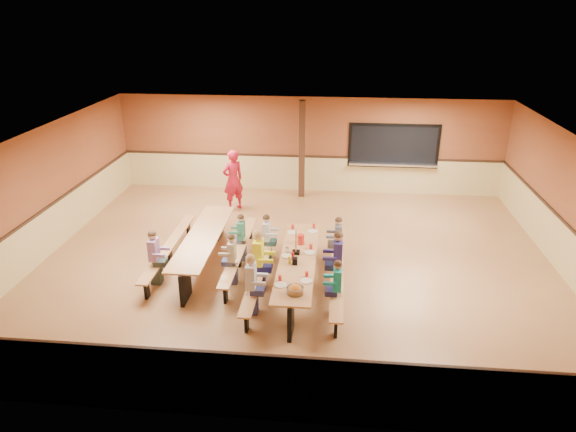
# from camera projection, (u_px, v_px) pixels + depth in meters

# --- Properties ---
(ground) EXTENTS (12.00, 12.00, 0.00)m
(ground) POSITION_uv_depth(u_px,v_px,m) (296.00, 261.00, 12.11)
(ground) COLOR brown
(ground) RESTS_ON ground
(room_envelope) EXTENTS (12.04, 10.04, 3.02)m
(room_envelope) POSITION_uv_depth(u_px,v_px,m) (296.00, 235.00, 11.84)
(room_envelope) COLOR brown
(room_envelope) RESTS_ON ground
(kitchen_pass_through) EXTENTS (2.78, 0.28, 1.38)m
(kitchen_pass_through) POSITION_uv_depth(u_px,v_px,m) (393.00, 148.00, 15.85)
(kitchen_pass_through) COLOR black
(kitchen_pass_through) RESTS_ON ground
(structural_post) EXTENTS (0.18, 0.18, 3.00)m
(structural_post) POSITION_uv_depth(u_px,v_px,m) (302.00, 150.00, 15.59)
(structural_post) COLOR #321C10
(structural_post) RESTS_ON ground
(cafeteria_table_main) EXTENTS (1.91, 3.70, 0.74)m
(cafeteria_table_main) POSITION_uv_depth(u_px,v_px,m) (298.00, 268.00, 10.72)
(cafeteria_table_main) COLOR #B97D49
(cafeteria_table_main) RESTS_ON ground
(cafeteria_table_second) EXTENTS (1.91, 3.70, 0.74)m
(cafeteria_table_second) POSITION_uv_depth(u_px,v_px,m) (204.00, 244.00, 11.78)
(cafeteria_table_second) COLOR #B97D49
(cafeteria_table_second) RESTS_ON ground
(seated_child_white_left) EXTENTS (0.39, 0.32, 1.26)m
(seated_child_white_left) POSITION_uv_depth(u_px,v_px,m) (251.00, 285.00, 9.89)
(seated_child_white_left) COLOR #BCBBC2
(seated_child_white_left) RESTS_ON ground
(seated_adult_yellow) EXTENTS (0.43, 0.35, 1.34)m
(seated_adult_yellow) POSITION_uv_depth(u_px,v_px,m) (258.00, 260.00, 10.73)
(seated_adult_yellow) COLOR #FBFD1C
(seated_adult_yellow) RESTS_ON ground
(seated_child_grey_left) EXTENTS (0.35, 0.29, 1.17)m
(seated_child_grey_left) POSITION_uv_depth(u_px,v_px,m) (267.00, 239.00, 11.90)
(seated_child_grey_left) COLOR silver
(seated_child_grey_left) RESTS_ON ground
(seated_child_teal_right) EXTENTS (0.35, 0.28, 1.16)m
(seated_child_teal_right) POSITION_uv_depth(u_px,v_px,m) (337.00, 288.00, 9.86)
(seated_child_teal_right) COLOR teal
(seated_child_teal_right) RESTS_ON ground
(seated_child_navy_right) EXTENTS (0.41, 0.33, 1.29)m
(seated_child_navy_right) POSITION_uv_depth(u_px,v_px,m) (338.00, 260.00, 10.79)
(seated_child_navy_right) COLOR navy
(seated_child_navy_right) RESTS_ON ground
(seated_child_char_right) EXTENTS (0.35, 0.29, 1.17)m
(seated_child_char_right) POSITION_uv_depth(u_px,v_px,m) (338.00, 241.00, 11.76)
(seated_child_char_right) COLOR #51535C
(seated_child_char_right) RESTS_ON ground
(seated_child_purple_sec) EXTENTS (0.38, 0.31, 1.23)m
(seated_child_purple_sec) POSITION_uv_depth(u_px,v_px,m) (155.00, 258.00, 10.96)
(seated_child_purple_sec) COLOR #976AA1
(seated_child_purple_sec) RESTS_ON ground
(seated_child_green_sec) EXTENTS (0.34, 0.28, 1.14)m
(seated_child_green_sec) POSITION_uv_depth(u_px,v_px,m) (241.00, 238.00, 11.98)
(seated_child_green_sec) COLOR #31765D
(seated_child_green_sec) RESTS_ON ground
(seated_child_tan_sec) EXTENTS (0.34, 0.28, 1.14)m
(seated_child_tan_sec) POSITION_uv_depth(u_px,v_px,m) (232.00, 259.00, 10.98)
(seated_child_tan_sec) COLOR #AB9D8A
(seated_child_tan_sec) RESTS_ON ground
(standing_woman) EXTENTS (0.78, 0.75, 1.79)m
(standing_woman) POSITION_uv_depth(u_px,v_px,m) (233.00, 180.00, 14.84)
(standing_woman) COLOR #AF1427
(standing_woman) RESTS_ON ground
(punch_pitcher) EXTENTS (0.16, 0.16, 0.22)m
(punch_pitcher) POSITION_uv_depth(u_px,v_px,m) (301.00, 239.00, 11.25)
(punch_pitcher) COLOR red
(punch_pitcher) RESTS_ON cafeteria_table_main
(chip_bowl) EXTENTS (0.32, 0.32, 0.15)m
(chip_bowl) POSITION_uv_depth(u_px,v_px,m) (295.00, 290.00, 9.36)
(chip_bowl) COLOR orange
(chip_bowl) RESTS_ON cafeteria_table_main
(napkin_dispenser) EXTENTS (0.10, 0.14, 0.13)m
(napkin_dispenser) POSITION_uv_depth(u_px,v_px,m) (295.00, 261.00, 10.41)
(napkin_dispenser) COLOR black
(napkin_dispenser) RESTS_ON cafeteria_table_main
(condiment_mustard) EXTENTS (0.06, 0.06, 0.17)m
(condiment_mustard) POSITION_uv_depth(u_px,v_px,m) (289.00, 260.00, 10.41)
(condiment_mustard) COLOR yellow
(condiment_mustard) RESTS_ON cafeteria_table_main
(condiment_ketchup) EXTENTS (0.06, 0.06, 0.17)m
(condiment_ketchup) POSITION_uv_depth(u_px,v_px,m) (293.00, 256.00, 10.57)
(condiment_ketchup) COLOR #B2140F
(condiment_ketchup) RESTS_ON cafeteria_table_main
(table_paddle) EXTENTS (0.16, 0.16, 0.56)m
(table_paddle) POSITION_uv_depth(u_px,v_px,m) (296.00, 248.00, 10.81)
(table_paddle) COLOR black
(table_paddle) RESTS_ON cafeteria_table_main
(place_settings) EXTENTS (0.65, 3.30, 0.11)m
(place_settings) POSITION_uv_depth(u_px,v_px,m) (298.00, 256.00, 10.62)
(place_settings) COLOR beige
(place_settings) RESTS_ON cafeteria_table_main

